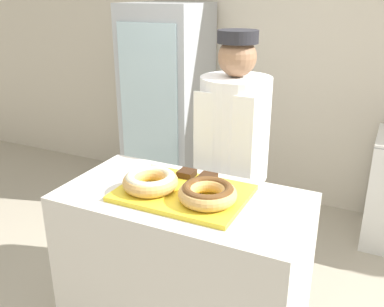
{
  "coord_description": "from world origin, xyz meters",
  "views": [
    {
      "loc": [
        0.84,
        -1.64,
        1.88
      ],
      "look_at": [
        0.0,
        0.1,
        1.14
      ],
      "focal_mm": 40.0,
      "sensor_mm": 36.0,
      "label": 1
    }
  ],
  "objects_px": {
    "beverage_fridge": "(168,104)",
    "donut_light_glaze": "(150,181)",
    "donut_chocolate_glaze": "(208,193)",
    "serving_tray": "(183,193)",
    "brownie_back_right": "(208,177)",
    "baker_person": "(233,165)",
    "brownie_back_left": "(187,173)"
  },
  "relations": [
    {
      "from": "beverage_fridge",
      "to": "donut_light_glaze",
      "type": "bearing_deg",
      "value": -63.46
    },
    {
      "from": "donut_light_glaze",
      "to": "donut_chocolate_glaze",
      "type": "distance_m",
      "value": 0.3
    },
    {
      "from": "donut_chocolate_glaze",
      "to": "beverage_fridge",
      "type": "xyz_separation_m",
      "value": [
        -1.19,
        1.78,
        -0.14
      ]
    },
    {
      "from": "serving_tray",
      "to": "brownie_back_right",
      "type": "xyz_separation_m",
      "value": [
        0.06,
        0.16,
        0.03
      ]
    },
    {
      "from": "baker_person",
      "to": "beverage_fridge",
      "type": "bearing_deg",
      "value": 134.17
    },
    {
      "from": "serving_tray",
      "to": "donut_light_glaze",
      "type": "bearing_deg",
      "value": -162.04
    },
    {
      "from": "serving_tray",
      "to": "donut_chocolate_glaze",
      "type": "bearing_deg",
      "value": -17.96
    },
    {
      "from": "baker_person",
      "to": "donut_light_glaze",
      "type": "bearing_deg",
      "value": -103.08
    },
    {
      "from": "brownie_back_left",
      "to": "beverage_fridge",
      "type": "distance_m",
      "value": 1.86
    },
    {
      "from": "donut_light_glaze",
      "to": "brownie_back_left",
      "type": "xyz_separation_m",
      "value": [
        0.09,
        0.21,
        -0.03
      ]
    },
    {
      "from": "donut_light_glaze",
      "to": "brownie_back_right",
      "type": "xyz_separation_m",
      "value": [
        0.21,
        0.21,
        -0.03
      ]
    },
    {
      "from": "donut_light_glaze",
      "to": "brownie_back_left",
      "type": "relative_size",
      "value": 3.32
    },
    {
      "from": "donut_chocolate_glaze",
      "to": "beverage_fridge",
      "type": "distance_m",
      "value": 2.15
    },
    {
      "from": "serving_tray",
      "to": "brownie_back_left",
      "type": "height_order",
      "value": "brownie_back_left"
    },
    {
      "from": "baker_person",
      "to": "donut_chocolate_glaze",
      "type": "bearing_deg",
      "value": -78.87
    },
    {
      "from": "beverage_fridge",
      "to": "baker_person",
      "type": "bearing_deg",
      "value": -45.83
    },
    {
      "from": "donut_light_glaze",
      "to": "beverage_fridge",
      "type": "distance_m",
      "value": 2.0
    },
    {
      "from": "serving_tray",
      "to": "baker_person",
      "type": "xyz_separation_m",
      "value": [
        0.01,
        0.65,
        -0.1
      ]
    },
    {
      "from": "beverage_fridge",
      "to": "serving_tray",
      "type": "bearing_deg",
      "value": -59.04
    },
    {
      "from": "serving_tray",
      "to": "brownie_back_left",
      "type": "xyz_separation_m",
      "value": [
        -0.06,
        0.16,
        0.03
      ]
    },
    {
      "from": "brownie_back_left",
      "to": "baker_person",
      "type": "relative_size",
      "value": 0.05
    },
    {
      "from": "brownie_back_right",
      "to": "baker_person",
      "type": "distance_m",
      "value": 0.51
    },
    {
      "from": "serving_tray",
      "to": "beverage_fridge",
      "type": "distance_m",
      "value": 2.02
    },
    {
      "from": "baker_person",
      "to": "beverage_fridge",
      "type": "distance_m",
      "value": 1.51
    },
    {
      "from": "serving_tray",
      "to": "baker_person",
      "type": "relative_size",
      "value": 0.36
    },
    {
      "from": "donut_light_glaze",
      "to": "brownie_back_left",
      "type": "bearing_deg",
      "value": 66.46
    },
    {
      "from": "serving_tray",
      "to": "beverage_fridge",
      "type": "relative_size",
      "value": 0.34
    },
    {
      "from": "brownie_back_right",
      "to": "donut_chocolate_glaze",
      "type": "bearing_deg",
      "value": -66.46
    },
    {
      "from": "donut_chocolate_glaze",
      "to": "beverage_fridge",
      "type": "bearing_deg",
      "value": 123.73
    },
    {
      "from": "brownie_back_right",
      "to": "serving_tray",
      "type": "bearing_deg",
      "value": -110.18
    },
    {
      "from": "donut_chocolate_glaze",
      "to": "baker_person",
      "type": "relative_size",
      "value": 0.16
    },
    {
      "from": "serving_tray",
      "to": "beverage_fridge",
      "type": "bearing_deg",
      "value": 120.96
    }
  ]
}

